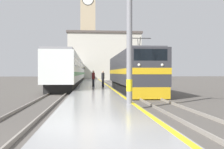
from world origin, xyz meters
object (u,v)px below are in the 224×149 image
(catenary_mast, at_px, (131,32))
(second_waiting_passenger, at_px, (103,78))
(locomotive_train, at_px, (131,72))
(passenger_train, at_px, (75,71))
(person_on_platform, at_px, (93,78))
(clock_tower, at_px, (88,26))

(catenary_mast, xyz_separation_m, second_waiting_passenger, (-0.57, 16.05, -2.63))
(locomotive_train, xyz_separation_m, passenger_train, (-6.86, 22.77, 0.21))
(person_on_platform, distance_m, clock_tower, 49.09)
(passenger_train, xyz_separation_m, clock_tower, (2.32, 27.23, 13.27))
(locomotive_train, distance_m, clock_tower, 51.99)
(locomotive_train, relative_size, person_on_platform, 9.52)
(locomotive_train, relative_size, clock_tower, 0.58)
(passenger_train, height_order, catenary_mast, catenary_mast)
(second_waiting_passenger, bearing_deg, locomotive_train, -50.80)
(passenger_train, distance_m, catenary_mast, 35.95)
(catenary_mast, bearing_deg, locomotive_train, 80.82)
(passenger_train, height_order, person_on_platform, passenger_train)
(person_on_platform, distance_m, second_waiting_passenger, 1.09)
(passenger_train, height_order, clock_tower, clock_tower)
(catenary_mast, distance_m, person_on_platform, 16.11)
(passenger_train, bearing_deg, person_on_platform, -80.93)
(person_on_platform, relative_size, clock_tower, 0.06)
(passenger_train, relative_size, person_on_platform, 30.19)
(passenger_train, relative_size, second_waiting_passenger, 30.78)
(second_waiting_passenger, bearing_deg, person_on_platform, -167.49)
(locomotive_train, bearing_deg, clock_tower, 95.19)
(catenary_mast, xyz_separation_m, person_on_platform, (-1.63, 15.81, -2.61))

